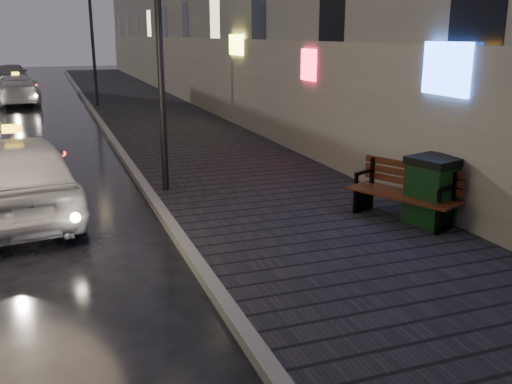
% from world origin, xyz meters
% --- Properties ---
extents(ground, '(120.00, 120.00, 0.00)m').
position_xyz_m(ground, '(0.00, 0.00, 0.00)').
color(ground, black).
rests_on(ground, ground).
extents(sidewalk, '(4.60, 58.00, 0.15)m').
position_xyz_m(sidewalk, '(3.90, 21.00, 0.07)').
color(sidewalk, black).
rests_on(sidewalk, ground).
extents(curb, '(0.20, 58.00, 0.15)m').
position_xyz_m(curb, '(1.50, 21.00, 0.07)').
color(curb, slate).
rests_on(curb, ground).
extents(lamp_near, '(0.36, 0.36, 5.28)m').
position_xyz_m(lamp_near, '(1.85, 6.00, 3.49)').
color(lamp_near, black).
rests_on(lamp_near, sidewalk).
extents(lamp_far, '(0.36, 0.36, 5.28)m').
position_xyz_m(lamp_far, '(1.85, 22.00, 3.49)').
color(lamp_far, black).
rests_on(lamp_far, sidewalk).
extents(bench, '(1.43, 2.10, 1.02)m').
position_xyz_m(bench, '(5.47, 2.53, 0.66)').
color(bench, black).
rests_on(bench, sidewalk).
extents(trash_bin, '(0.97, 0.97, 1.19)m').
position_xyz_m(trash_bin, '(5.80, 2.19, 0.75)').
color(trash_bin, black).
rests_on(trash_bin, sidewalk).
extents(taxi_near, '(2.55, 4.98, 1.62)m').
position_xyz_m(taxi_near, '(-1.03, 5.60, 0.81)').
color(taxi_near, silver).
rests_on(taxi_near, ground).
extents(taxi_mid, '(2.40, 5.05, 1.42)m').
position_xyz_m(taxi_mid, '(-1.69, 25.06, 0.71)').
color(taxi_mid, silver).
rests_on(taxi_mid, ground).
extents(car_far, '(1.91, 4.65, 1.58)m').
position_xyz_m(car_far, '(-2.34, 35.17, 0.79)').
color(car_far, gray).
rests_on(car_far, ground).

